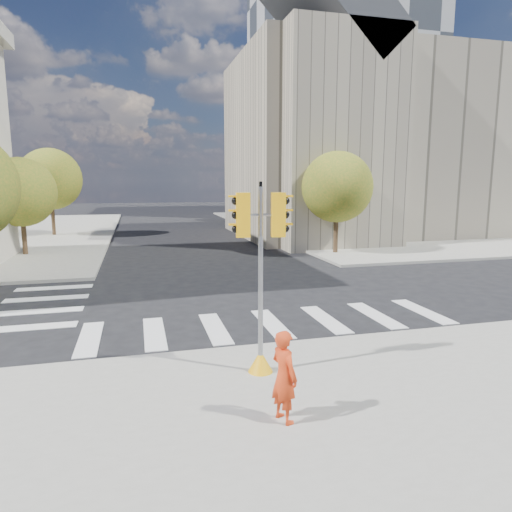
{
  "coord_description": "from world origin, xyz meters",
  "views": [
    {
      "loc": [
        -4.06,
        -15.16,
        4.43
      ],
      "look_at": [
        -0.5,
        -1.56,
        2.1
      ],
      "focal_mm": 32.0,
      "sensor_mm": 36.0,
      "label": 1
    }
  ],
  "objects_px": {
    "lamp_near": "(319,178)",
    "traffic_signal": "(261,295)",
    "photographer": "(284,376)",
    "lamp_far": "(263,179)"
  },
  "relations": [
    {
      "from": "lamp_near",
      "to": "traffic_signal",
      "type": "height_order",
      "value": "lamp_near"
    },
    {
      "from": "lamp_near",
      "to": "photographer",
      "type": "bearing_deg",
      "value": -113.76
    },
    {
      "from": "lamp_near",
      "to": "photographer",
      "type": "xyz_separation_m",
      "value": [
        -9.64,
        -21.89,
        -3.58
      ]
    },
    {
      "from": "lamp_near",
      "to": "traffic_signal",
      "type": "xyz_separation_m",
      "value": [
        -9.49,
        -19.73,
        -2.64
      ]
    },
    {
      "from": "lamp_near",
      "to": "traffic_signal",
      "type": "bearing_deg",
      "value": -115.68
    },
    {
      "from": "traffic_signal",
      "to": "photographer",
      "type": "height_order",
      "value": "traffic_signal"
    },
    {
      "from": "photographer",
      "to": "lamp_far",
      "type": "bearing_deg",
      "value": -35.71
    },
    {
      "from": "lamp_near",
      "to": "traffic_signal",
      "type": "relative_size",
      "value": 1.9
    },
    {
      "from": "lamp_far",
      "to": "traffic_signal",
      "type": "distance_m",
      "value": 35.14
    },
    {
      "from": "traffic_signal",
      "to": "photographer",
      "type": "bearing_deg",
      "value": -84.98
    }
  ]
}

